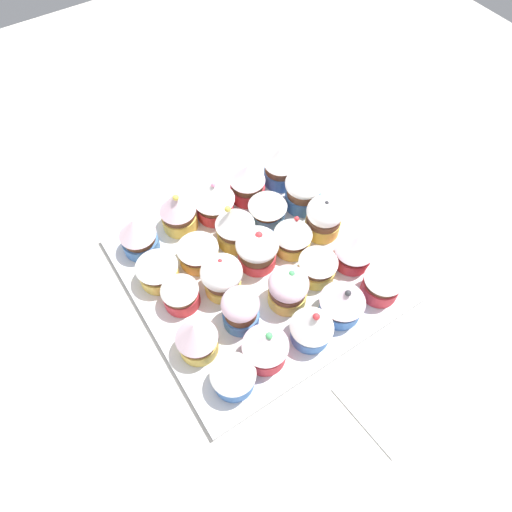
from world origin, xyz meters
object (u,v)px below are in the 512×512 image
(cupcake_18, at_px, (318,262))
(cupcake_19, at_px, (343,301))
(cupcake_6, at_px, (197,248))
(cupcake_10, at_px, (216,197))
(cupcake_0, at_px, (138,235))
(cupcake_16, at_px, (268,206))
(cupcake_21, at_px, (303,191))
(cupcake_14, at_px, (310,326))
(cupcake_20, at_px, (281,164))
(cupcake_11, at_px, (233,226))
(cupcake_2, at_px, (179,290))
(cupcake_17, at_px, (291,231))
(napkin, at_px, (391,396))
(baking_tray, at_px, (256,269))
(cupcake_8, at_px, (241,309))
(cupcake_23, at_px, (355,249))
(cupcake_9, at_px, (265,346))
(cupcake_13, at_px, (288,288))
(cupcake_3, at_px, (196,337))
(cupcake_7, at_px, (222,277))
(cupcake_22, at_px, (324,217))
(cupcake_15, at_px, (247,182))
(cupcake_12, at_px, (257,249))
(cupcake_1, at_px, (156,266))
(cupcake_5, at_px, (178,211))
(cupcake_24, at_px, (384,279))
(cupcake_4, at_px, (233,373))

(cupcake_18, xyz_separation_m, cupcake_19, (0.07, -0.01, -0.00))
(cupcake_6, height_order, cupcake_10, cupcake_10)
(cupcake_0, distance_m, cupcake_16, 0.21)
(cupcake_18, bearing_deg, cupcake_21, 152.64)
(cupcake_14, bearing_deg, cupcake_19, 96.82)
(cupcake_20, bearing_deg, cupcake_11, -63.79)
(cupcake_0, xyz_separation_m, cupcake_2, (0.12, 0.01, -0.00))
(cupcake_17, height_order, napkin, cupcake_17)
(baking_tray, distance_m, cupcake_8, 0.10)
(cupcake_23, bearing_deg, cupcake_11, -134.70)
(cupcake_9, xyz_separation_m, cupcake_13, (-0.06, 0.08, -0.00))
(cupcake_16, bearing_deg, cupcake_3, -56.12)
(cupcake_13, xyz_separation_m, cupcake_19, (0.06, 0.05, -0.00))
(cupcake_3, xyz_separation_m, cupcake_23, (0.00, 0.27, -0.01))
(cupcake_13, bearing_deg, napkin, 10.84)
(cupcake_7, relative_size, cupcake_10, 0.91)
(cupcake_22, bearing_deg, cupcake_15, -154.17)
(cupcake_12, height_order, cupcake_17, cupcake_17)
(cupcake_17, height_order, cupcake_21, cupcake_17)
(cupcake_10, relative_size, cupcake_21, 1.15)
(cupcake_19, bearing_deg, cupcake_1, -134.83)
(cupcake_7, relative_size, cupcake_23, 1.08)
(cupcake_1, xyz_separation_m, cupcake_8, (0.13, 0.07, 0.00))
(cupcake_3, distance_m, napkin, 0.27)
(cupcake_8, relative_size, cupcake_9, 1.01)
(cupcake_22, bearing_deg, cupcake_20, 177.78)
(cupcake_11, distance_m, cupcake_18, 0.14)
(cupcake_1, height_order, cupcake_17, cupcake_17)
(cupcake_13, distance_m, cupcake_18, 0.06)
(cupcake_2, height_order, cupcake_10, cupcake_10)
(cupcake_5, bearing_deg, cupcake_18, 33.13)
(cupcake_14, distance_m, cupcake_15, 0.28)
(cupcake_15, height_order, cupcake_17, cupcake_17)
(cupcake_14, xyz_separation_m, cupcake_16, (-0.21, 0.07, -0.01))
(cupcake_5, bearing_deg, cupcake_9, -1.96)
(baking_tray, bearing_deg, cupcake_14, -1.18)
(cupcake_20, xyz_separation_m, cupcake_21, (0.06, 0.00, -0.01))
(cupcake_15, xyz_separation_m, napkin, (0.39, -0.02, -0.05))
(cupcake_12, distance_m, cupcake_14, 0.15)
(cupcake_15, bearing_deg, cupcake_11, -45.39)
(cupcake_12, bearing_deg, cupcake_17, 88.30)
(cupcake_24, bearing_deg, baking_tray, -136.95)
(cupcake_7, bearing_deg, cupcake_11, 137.82)
(cupcake_12, relative_size, cupcake_24, 0.90)
(cupcake_16, relative_size, cupcake_23, 0.97)
(baking_tray, bearing_deg, cupcake_23, 60.86)
(cupcake_11, relative_size, cupcake_14, 1.12)
(cupcake_6, distance_m, cupcake_9, 0.19)
(cupcake_5, relative_size, napkin, 0.70)
(cupcake_16, bearing_deg, cupcake_4, -42.83)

